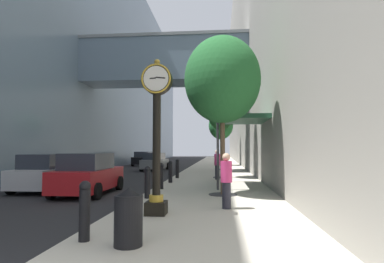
{
  "coord_description": "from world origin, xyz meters",
  "views": [
    {
      "loc": [
        3.02,
        -2.46,
        1.91
      ],
      "look_at": [
        0.79,
        22.39,
        3.31
      ],
      "focal_mm": 29.13,
      "sensor_mm": 36.0,
      "label": 1
    }
  ],
  "objects_px": {
    "bollard_fifth": "(170,171)",
    "bollard_sixth": "(177,168)",
    "bollard_third": "(147,181)",
    "street_tree_mid_far": "(221,116)",
    "car_black_mid": "(144,159)",
    "bollard_nearest": "(85,209)",
    "street_clock": "(157,128)",
    "bollard_fourth": "(161,175)",
    "street_tree_mid_near": "(221,100)",
    "car_silver_trailing": "(48,173)",
    "street_tree_near": "(222,80)",
    "trash_bin": "(128,216)",
    "pedestrian_walking": "(226,179)",
    "pedestrian_by_clock": "(217,164)",
    "street_tree_far": "(221,126)",
    "car_red_far": "(88,174)",
    "car_grey_near": "(155,162)"
  },
  "relations": [
    {
      "from": "bollard_sixth",
      "to": "street_tree_mid_near",
      "type": "bearing_deg",
      "value": 11.69
    },
    {
      "from": "bollard_third",
      "to": "bollard_fourth",
      "type": "distance_m",
      "value": 2.61
    },
    {
      "from": "bollard_fourth",
      "to": "trash_bin",
      "type": "relative_size",
      "value": 1.1
    },
    {
      "from": "bollard_fourth",
      "to": "bollard_fifth",
      "type": "xyz_separation_m",
      "value": [
        0.0,
        2.61,
        0.0
      ]
    },
    {
      "from": "street_clock",
      "to": "trash_bin",
      "type": "xyz_separation_m",
      "value": [
        0.05,
        -2.72,
        -1.79
      ]
    },
    {
      "from": "street_clock",
      "to": "street_tree_mid_near",
      "type": "height_order",
      "value": "street_tree_mid_near"
    },
    {
      "from": "street_clock",
      "to": "bollard_sixth",
      "type": "height_order",
      "value": "street_clock"
    },
    {
      "from": "pedestrian_by_clock",
      "to": "car_grey_near",
      "type": "relative_size",
      "value": 0.42
    },
    {
      "from": "pedestrian_by_clock",
      "to": "car_black_mid",
      "type": "xyz_separation_m",
      "value": [
        -8.57,
        17.17,
        -0.28
      ]
    },
    {
      "from": "street_clock",
      "to": "car_red_far",
      "type": "relative_size",
      "value": 1.01
    },
    {
      "from": "bollard_fifth",
      "to": "car_silver_trailing",
      "type": "relative_size",
      "value": 0.27
    },
    {
      "from": "bollard_third",
      "to": "street_tree_far",
      "type": "bearing_deg",
      "value": 83.26
    },
    {
      "from": "bollard_fourth",
      "to": "car_silver_trailing",
      "type": "height_order",
      "value": "car_silver_trailing"
    },
    {
      "from": "street_tree_near",
      "to": "car_red_far",
      "type": "height_order",
      "value": "street_tree_near"
    },
    {
      "from": "bollard_fifth",
      "to": "street_tree_far",
      "type": "bearing_deg",
      "value": 81.3
    },
    {
      "from": "street_tree_mid_far",
      "to": "car_black_mid",
      "type": "bearing_deg",
      "value": 135.83
    },
    {
      "from": "bollard_fourth",
      "to": "pedestrian_walking",
      "type": "xyz_separation_m",
      "value": [
        2.79,
        -4.32,
        0.27
      ]
    },
    {
      "from": "bollard_third",
      "to": "bollard_fifth",
      "type": "relative_size",
      "value": 1.0
    },
    {
      "from": "street_tree_near",
      "to": "car_black_mid",
      "type": "xyz_separation_m",
      "value": [
        -8.84,
        23.16,
        -3.85
      ]
    },
    {
      "from": "bollard_nearest",
      "to": "trash_bin",
      "type": "bearing_deg",
      "value": -13.38
    },
    {
      "from": "trash_bin",
      "to": "pedestrian_walking",
      "type": "distance_m",
      "value": 4.19
    },
    {
      "from": "bollard_fourth",
      "to": "bollard_nearest",
      "type": "bearing_deg",
      "value": -90.0
    },
    {
      "from": "street_clock",
      "to": "car_grey_near",
      "type": "xyz_separation_m",
      "value": [
        -4.08,
        19.09,
        -1.7
      ]
    },
    {
      "from": "bollard_third",
      "to": "pedestrian_walking",
      "type": "relative_size",
      "value": 0.7
    },
    {
      "from": "bollard_fourth",
      "to": "car_silver_trailing",
      "type": "distance_m",
      "value": 5.35
    },
    {
      "from": "car_red_far",
      "to": "car_silver_trailing",
      "type": "xyz_separation_m",
      "value": [
        -2.4,
        1.06,
        -0.02
      ]
    },
    {
      "from": "bollard_fourth",
      "to": "pedestrian_by_clock",
      "type": "relative_size",
      "value": 0.67
    },
    {
      "from": "bollard_nearest",
      "to": "bollard_fifth",
      "type": "bearing_deg",
      "value": 90.0
    },
    {
      "from": "trash_bin",
      "to": "car_black_mid",
      "type": "relative_size",
      "value": 0.24
    },
    {
      "from": "trash_bin",
      "to": "car_red_far",
      "type": "xyz_separation_m",
      "value": [
        -3.88,
        7.15,
        0.16
      ]
    },
    {
      "from": "street_tree_far",
      "to": "car_silver_trailing",
      "type": "relative_size",
      "value": 1.38
    },
    {
      "from": "street_tree_far",
      "to": "pedestrian_by_clock",
      "type": "relative_size",
      "value": 3.4
    },
    {
      "from": "street_tree_mid_far",
      "to": "trash_bin",
      "type": "relative_size",
      "value": 5.66
    },
    {
      "from": "bollard_nearest",
      "to": "bollard_third",
      "type": "xyz_separation_m",
      "value": [
        0.0,
        5.22,
        0.0
      ]
    },
    {
      "from": "street_tree_far",
      "to": "pedestrian_by_clock",
      "type": "distance_m",
      "value": 16.23
    },
    {
      "from": "street_tree_far",
      "to": "pedestrian_by_clock",
      "type": "bearing_deg",
      "value": -90.97
    },
    {
      "from": "car_red_far",
      "to": "trash_bin",
      "type": "bearing_deg",
      "value": -61.53
    },
    {
      "from": "street_tree_mid_far",
      "to": "car_grey_near",
      "type": "distance_m",
      "value": 7.17
    },
    {
      "from": "pedestrian_walking",
      "to": "car_black_mid",
      "type": "height_order",
      "value": "pedestrian_walking"
    },
    {
      "from": "street_clock",
      "to": "bollard_third",
      "type": "height_order",
      "value": "street_clock"
    },
    {
      "from": "bollard_fifth",
      "to": "bollard_sixth",
      "type": "distance_m",
      "value": 2.61
    },
    {
      "from": "bollard_fifth",
      "to": "car_black_mid",
      "type": "distance_m",
      "value": 20.01
    },
    {
      "from": "street_tree_near",
      "to": "car_black_mid",
      "type": "distance_m",
      "value": 25.08
    },
    {
      "from": "pedestrian_by_clock",
      "to": "car_black_mid",
      "type": "distance_m",
      "value": 19.19
    },
    {
      "from": "street_tree_mid_near",
      "to": "car_black_mid",
      "type": "distance_m",
      "value": 18.65
    },
    {
      "from": "pedestrian_walking",
      "to": "car_red_far",
      "type": "bearing_deg",
      "value": 149.31
    },
    {
      "from": "street_tree_near",
      "to": "trash_bin",
      "type": "distance_m",
      "value": 7.86
    },
    {
      "from": "trash_bin",
      "to": "pedestrian_walking",
      "type": "relative_size",
      "value": 0.64
    },
    {
      "from": "street_tree_mid_far",
      "to": "trash_bin",
      "type": "height_order",
      "value": "street_tree_mid_far"
    },
    {
      "from": "pedestrian_walking",
      "to": "pedestrian_by_clock",
      "type": "height_order",
      "value": "pedestrian_by_clock"
    }
  ]
}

